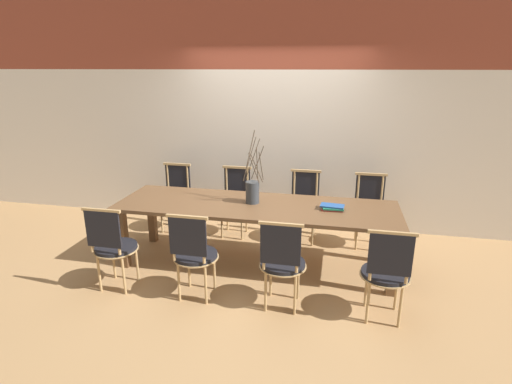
{
  "coord_description": "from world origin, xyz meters",
  "views": [
    {
      "loc": [
        0.87,
        -4.16,
        2.23
      ],
      "look_at": [
        0.0,
        0.0,
        0.89
      ],
      "focal_mm": 28.0,
      "sensor_mm": 36.0,
      "label": 1
    }
  ],
  "objects_px": {
    "chair_near_center": "(282,261)",
    "book_stack": "(333,207)",
    "dining_table": "(256,211)",
    "vase_centerpiece": "(252,191)",
    "chair_far_center": "(304,204)"
  },
  "relations": [
    {
      "from": "dining_table",
      "to": "chair_far_center",
      "type": "bearing_deg",
      "value": 60.25
    },
    {
      "from": "dining_table",
      "to": "vase_centerpiece",
      "type": "xyz_separation_m",
      "value": [
        -0.05,
        0.06,
        0.22
      ]
    },
    {
      "from": "dining_table",
      "to": "vase_centerpiece",
      "type": "bearing_deg",
      "value": 131.15
    },
    {
      "from": "chair_far_center",
      "to": "vase_centerpiece",
      "type": "relative_size",
      "value": 1.14
    },
    {
      "from": "dining_table",
      "to": "chair_far_center",
      "type": "xyz_separation_m",
      "value": [
        0.47,
        0.83,
        -0.16
      ]
    },
    {
      "from": "chair_near_center",
      "to": "book_stack",
      "type": "relative_size",
      "value": 3.51
    },
    {
      "from": "chair_near_center",
      "to": "chair_far_center",
      "type": "relative_size",
      "value": 1.0
    },
    {
      "from": "chair_near_center",
      "to": "book_stack",
      "type": "height_order",
      "value": "chair_near_center"
    },
    {
      "from": "chair_far_center",
      "to": "book_stack",
      "type": "height_order",
      "value": "chair_far_center"
    },
    {
      "from": "dining_table",
      "to": "book_stack",
      "type": "relative_size",
      "value": 11.88
    },
    {
      "from": "chair_near_center",
      "to": "book_stack",
      "type": "bearing_deg",
      "value": 63.15
    },
    {
      "from": "dining_table",
      "to": "chair_near_center",
      "type": "distance_m",
      "value": 0.94
    },
    {
      "from": "dining_table",
      "to": "vase_centerpiece",
      "type": "distance_m",
      "value": 0.23
    },
    {
      "from": "dining_table",
      "to": "chair_far_center",
      "type": "distance_m",
      "value": 0.97
    },
    {
      "from": "chair_near_center",
      "to": "vase_centerpiece",
      "type": "bearing_deg",
      "value": 118.21
    }
  ]
}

